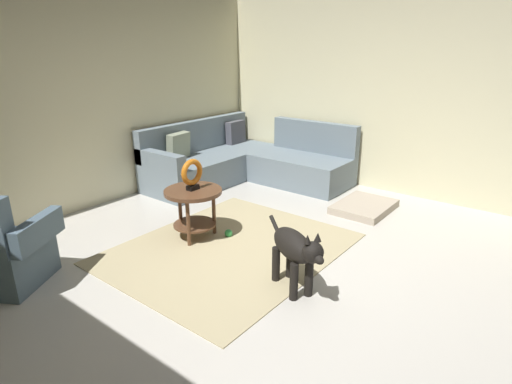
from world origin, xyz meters
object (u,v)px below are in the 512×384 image
object	(u,v)px
dog_bed_mat	(364,207)
side_table	(193,201)
sectional_couch	(244,163)
dog	(295,250)
torus_sculpture	(192,174)
dog_toy_ball	(229,233)

from	to	relation	value
dog_bed_mat	side_table	bearing A→B (deg)	149.31
sectional_couch	side_table	xyz separation A→B (m)	(-1.86, -0.84, 0.13)
dog	sectional_couch	bearing A→B (deg)	-105.49
side_table	torus_sculpture	size ratio (longest dim) A/B	1.84
torus_sculpture	dog_bed_mat	bearing A→B (deg)	-30.69
dog_bed_mat	dog_toy_ball	distance (m)	1.82
side_table	dog_bed_mat	world-z (taller)	side_table
sectional_couch	side_table	world-z (taller)	sectional_couch
torus_sculpture	dog_bed_mat	xyz separation A→B (m)	(1.85, -1.10, -0.67)
side_table	torus_sculpture	distance (m)	0.29
side_table	dog	bearing A→B (deg)	-98.79
dog_bed_mat	dog	world-z (taller)	dog
sectional_couch	dog_bed_mat	size ratio (longest dim) A/B	2.81
dog_toy_ball	dog	bearing A→B (deg)	-111.45
side_table	torus_sculpture	world-z (taller)	torus_sculpture
side_table	dog	size ratio (longest dim) A/B	0.77
dog_bed_mat	dog_toy_ball	size ratio (longest dim) A/B	9.45
sectional_couch	dog_toy_ball	xyz separation A→B (m)	(-1.63, -1.12, -0.25)
sectional_couch	dog_bed_mat	distance (m)	1.96
torus_sculpture	dog	bearing A→B (deg)	-98.79
dog	torus_sculpture	bearing A→B (deg)	-71.60
dog_bed_mat	dog	xyz separation A→B (m)	(-2.07, -0.31, 0.33)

